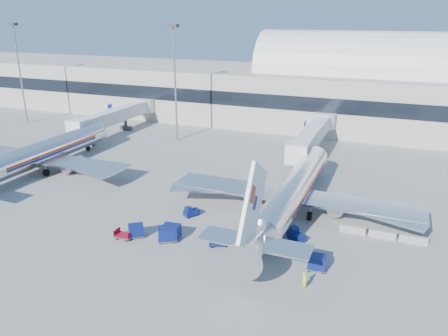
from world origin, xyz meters
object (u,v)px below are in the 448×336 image
at_px(airliner_mid, 36,155).
at_px(cart_solo_far, 317,262).
at_px(tug_lead, 219,240).
at_px(ramp_worker, 304,280).
at_px(tug_right, 296,235).
at_px(jetbridge_near, 314,134).
at_px(cart_solo_near, 236,254).
at_px(cart_train_b, 167,234).
at_px(airliner_main, 292,192).
at_px(barrier_mid, 382,234).
at_px(cart_train_a, 171,232).
at_px(cart_open_red, 124,236).
at_px(mast_west, 175,66).
at_px(mast_far_west, 18,59).
at_px(cart_train_c, 136,231).
at_px(tug_left, 191,212).
at_px(jetbridge_mid, 119,115).
at_px(barrier_far, 413,240).
at_px(barrier_near, 353,229).

relative_size(airliner_mid, cart_solo_far, 18.90).
height_order(tug_lead, ramp_worker, ramp_worker).
xyz_separation_m(tug_right, cart_solo_far, (3.39, -5.32, 0.21)).
bearing_deg(jetbridge_near, cart_solo_near, -90.08).
bearing_deg(cart_train_b, airliner_main, 18.86).
bearing_deg(barrier_mid, jetbridge_near, 115.44).
relative_size(cart_train_a, cart_open_red, 1.12).
bearing_deg(mast_west, cart_train_b, -63.69).
xyz_separation_m(airliner_main, cart_open_red, (-16.03, -13.79, -2.56)).
height_order(airliner_mid, cart_open_red, airliner_mid).
distance_m(mast_far_west, cart_train_a, 71.26).
bearing_deg(tug_lead, cart_train_c, 167.15).
height_order(cart_train_c, cart_solo_far, cart_solo_far).
xyz_separation_m(jetbridge_near, cart_open_red, (-13.63, -40.09, -3.56)).
height_order(mast_west, cart_train_b, mast_west).
bearing_deg(barrier_mid, cart_train_b, -156.16).
distance_m(tug_left, cart_train_c, 8.09).
xyz_separation_m(airliner_main, ramp_worker, (5.09, -15.54, -2.08)).
relative_size(jetbridge_mid, ramp_worker, 16.28).
relative_size(airliner_main, cart_train_a, 17.02).
height_order(barrier_far, tug_left, tug_left).
bearing_deg(cart_train_a, cart_open_red, -165.70).
height_order(mast_far_west, cart_train_c, mast_far_west).
height_order(tug_left, ramp_worker, ramp_worker).
distance_m(airliner_mid, cart_train_a, 33.32).
height_order(airliner_main, cart_train_c, airliner_main).
relative_size(airliner_main, barrier_mid, 12.42).
relative_size(cart_train_b, cart_solo_far, 1.23).
relative_size(jetbridge_near, barrier_near, 9.17).
xyz_separation_m(barrier_mid, cart_solo_near, (-13.76, -11.02, 0.42)).
xyz_separation_m(mast_west, cart_open_red, (13.97, -39.29, -14.42)).
bearing_deg(tug_right, airliner_mid, -150.45).
bearing_deg(cart_solo_far, cart_solo_near, -175.50).
relative_size(barrier_mid, tug_right, 1.25).
height_order(tug_right, cart_train_c, cart_train_c).
bearing_deg(jetbridge_mid, jetbridge_near, 0.00).
bearing_deg(mast_far_west, cart_train_c, -34.91).
bearing_deg(cart_train_c, airliner_main, 2.57).
relative_size(tug_left, cart_train_c, 1.02).
height_order(airliner_main, cart_train_a, airliner_main).
bearing_deg(barrier_near, cart_solo_near, -133.51).
relative_size(barrier_far, tug_right, 1.25).
bearing_deg(cart_train_a, airliner_main, 41.39).
xyz_separation_m(airliner_mid, tug_left, (30.42, -5.57, -2.33)).
distance_m(airliner_mid, cart_open_red, 29.51).
relative_size(tug_left, cart_train_a, 1.03).
height_order(airliner_main, tug_right, airliner_main).
bearing_deg(tug_right, mast_far_west, -165.88).
bearing_deg(cart_solo_near, jetbridge_near, 88.80).
relative_size(cart_solo_far, ramp_worker, 1.17).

